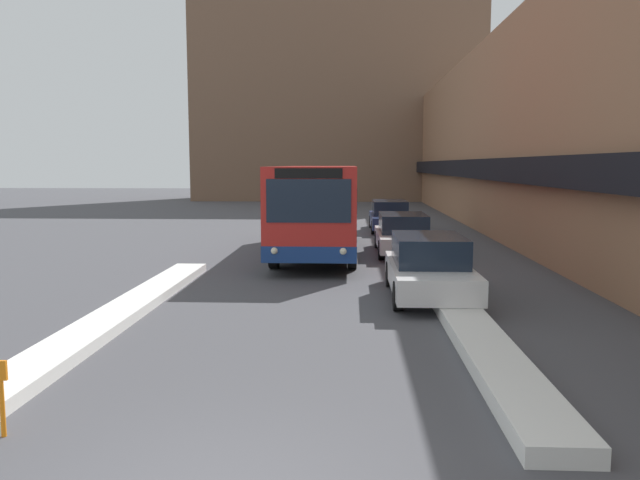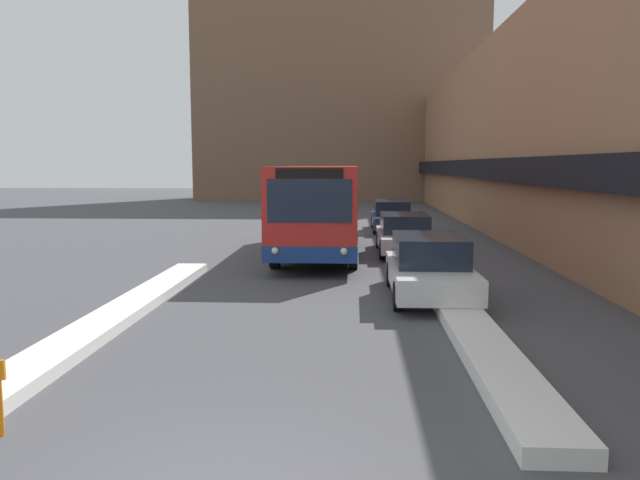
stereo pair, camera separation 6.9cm
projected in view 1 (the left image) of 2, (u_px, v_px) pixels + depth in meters
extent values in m
cube|color=#996B4C|center=(541.00, 136.00, 28.65)|extent=(5.00, 60.00, 9.12)
cube|color=black|center=(479.00, 169.00, 28.96)|extent=(0.50, 60.00, 0.90)
cube|color=brown|center=(337.00, 94.00, 57.73)|extent=(26.00, 8.00, 19.56)
cube|color=silver|center=(117.00, 315.00, 13.04)|extent=(0.90, 12.36, 0.22)
cube|color=silver|center=(464.00, 318.00, 12.74)|extent=(0.90, 12.35, 0.26)
cube|color=red|center=(318.00, 204.00, 22.60)|extent=(2.69, 10.58, 2.70)
cube|color=navy|center=(318.00, 234.00, 22.74)|extent=(2.71, 10.60, 0.47)
cube|color=#192333|center=(318.00, 193.00, 22.56)|extent=(2.71, 9.73, 0.74)
cube|color=#192333|center=(309.00, 201.00, 17.30)|extent=(2.37, 0.03, 1.21)
cube|color=black|center=(308.00, 173.00, 17.21)|extent=(1.88, 0.03, 0.28)
sphere|color=#F2EAC6|center=(274.00, 251.00, 17.50)|extent=(0.20, 0.20, 0.20)
sphere|color=#F2EAC6|center=(343.00, 251.00, 17.41)|extent=(0.20, 0.20, 0.20)
cylinder|color=black|center=(274.00, 250.00, 19.56)|extent=(0.28, 1.15, 1.15)
cylinder|color=black|center=(352.00, 251.00, 19.44)|extent=(0.28, 1.15, 1.15)
cylinder|color=black|center=(293.00, 229.00, 26.07)|extent=(0.28, 1.15, 1.15)
cylinder|color=black|center=(352.00, 229.00, 25.95)|extent=(0.28, 1.15, 1.15)
cube|color=silver|center=(429.00, 275.00, 15.21)|extent=(1.88, 4.55, 0.57)
cube|color=#192333|center=(429.00, 249.00, 15.25)|extent=(1.65, 2.50, 0.69)
cylinder|color=black|center=(476.00, 297.00, 13.80)|extent=(0.20, 0.67, 0.67)
cylinder|color=black|center=(398.00, 296.00, 13.88)|extent=(0.20, 0.67, 0.67)
cylinder|color=black|center=(455.00, 274.00, 16.60)|extent=(0.20, 0.67, 0.67)
cylinder|color=black|center=(390.00, 274.00, 16.68)|extent=(0.20, 0.67, 0.67)
cube|color=silver|center=(403.00, 239.00, 22.80)|extent=(1.88, 4.89, 0.53)
cube|color=#192333|center=(403.00, 223.00, 22.85)|extent=(1.66, 2.69, 0.65)
cylinder|color=black|center=(432.00, 250.00, 21.28)|extent=(0.20, 0.67, 0.67)
cylinder|color=black|center=(381.00, 250.00, 21.36)|extent=(0.20, 0.67, 0.67)
cylinder|color=black|center=(422.00, 240.00, 24.29)|extent=(0.20, 0.67, 0.67)
cylinder|color=black|center=(378.00, 239.00, 24.37)|extent=(0.20, 0.67, 0.67)
cube|color=navy|center=(390.00, 220.00, 30.63)|extent=(1.86, 4.89, 0.56)
cube|color=#192333|center=(390.00, 207.00, 30.68)|extent=(1.63, 2.69, 0.67)
cylinder|color=black|center=(410.00, 228.00, 29.12)|extent=(0.20, 0.64, 0.64)
cylinder|color=black|center=(373.00, 227.00, 29.20)|extent=(0.20, 0.64, 0.64)
cylinder|color=black|center=(404.00, 222.00, 32.12)|extent=(0.20, 0.64, 0.64)
cylinder|color=black|center=(371.00, 222.00, 32.20)|extent=(0.20, 0.64, 0.64)
cylinder|color=orange|center=(2.00, 408.00, 7.43)|extent=(0.06, 0.06, 0.70)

